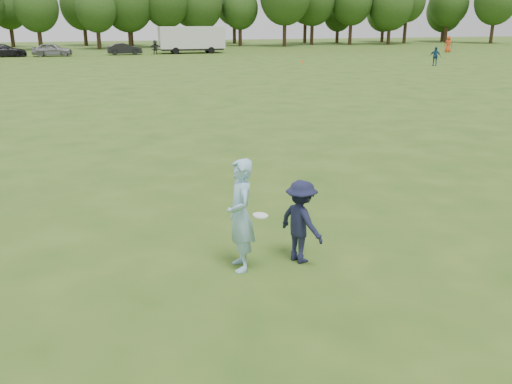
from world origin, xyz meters
The scene contains 13 objects.
ground centered at (0.00, 0.00, 0.00)m, with size 200.00×200.00×0.00m, color #2D4E15.
thrower centered at (-0.05, 0.02, 1.03)m, with size 0.75×0.49×2.05m, color #8FC3DD.
defender centered at (1.10, 0.01, 0.79)m, with size 1.02×0.58×1.57m, color #181B36.
player_far_b centered at (28.10, 36.37, 0.85)m, with size 1.00×0.42×1.71m, color navy.
player_far_c centered at (41.09, 53.05, 1.01)m, with size 0.99×0.64×2.02m, color red.
player_far_d centered at (4.80, 59.89, 0.84)m, with size 1.55×0.49×1.68m, color #282828.
car_d centered at (-12.24, 60.06, 0.71)m, with size 1.99×4.91×1.42m, color black.
car_e centered at (-6.98, 59.61, 0.75)m, with size 1.77×4.40×1.50m, color gray.
car_f centered at (1.16, 59.95, 0.67)m, with size 1.42×4.08×1.34m, color black.
field_cone centered at (17.51, 43.01, 0.15)m, with size 0.28×0.28×0.30m, color #FF430D.
disc_in_play centered at (0.23, -0.27, 1.10)m, with size 0.28×0.28×0.05m.
cargo_trailer centered at (9.39, 60.50, 1.78)m, with size 9.00×2.75×3.20m.
treeline centered at (2.81, 76.90, 6.26)m, with size 130.35×18.39×11.74m.
Camera 1 is at (-2.29, -8.71, 4.39)m, focal length 38.00 mm.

